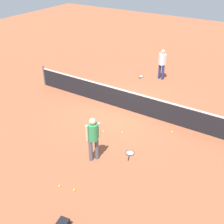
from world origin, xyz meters
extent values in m
plane|color=#9E5638|center=(0.00, 0.00, 0.00)|extent=(40.00, 40.00, 0.00)
cylinder|color=#4C4C51|center=(-5.00, 0.00, 0.54)|extent=(0.09, 0.09, 1.07)
cube|color=black|center=(0.00, 0.00, 0.46)|extent=(10.00, 0.02, 0.91)
cube|color=white|center=(0.00, 0.00, 0.94)|extent=(10.00, 0.04, 0.06)
cylinder|color=#595960|center=(0.71, -3.70, 0.42)|extent=(0.20, 0.20, 0.85)
cylinder|color=#595960|center=(0.84, -3.52, 0.42)|extent=(0.20, 0.20, 0.85)
cylinder|color=#339959|center=(0.78, -3.61, 1.16)|extent=(0.47, 0.47, 0.62)
cylinder|color=beige|center=(0.65, -3.79, 1.18)|extent=(0.13, 0.13, 0.58)
cylinder|color=beige|center=(0.90, -3.44, 1.18)|extent=(0.13, 0.13, 0.58)
sphere|color=beige|center=(0.78, -3.61, 1.58)|extent=(0.32, 0.32, 0.23)
cylinder|color=navy|center=(-0.15, 4.07, 0.42)|extent=(0.16, 0.16, 0.85)
cylinder|color=navy|center=(0.07, 4.03, 0.42)|extent=(0.16, 0.16, 0.85)
cylinder|color=white|center=(-0.04, 4.05, 1.16)|extent=(0.40, 0.40, 0.62)
cylinder|color=beige|center=(-0.25, 4.09, 1.18)|extent=(0.11, 0.11, 0.58)
cylinder|color=beige|center=(0.17, 4.01, 1.18)|extent=(0.11, 0.11, 0.58)
sphere|color=beige|center=(-0.04, 4.05, 1.58)|extent=(0.27, 0.27, 0.23)
torus|color=black|center=(1.69, -2.66, 0.01)|extent=(0.40, 0.40, 0.02)
cylinder|color=silver|center=(1.69, -2.66, 0.01)|extent=(0.34, 0.34, 0.00)
cylinder|color=black|center=(1.79, -2.92, 0.02)|extent=(0.13, 0.27, 0.03)
torus|color=black|center=(-1.11, 3.73, 0.01)|extent=(0.39, 0.39, 0.02)
cylinder|color=silver|center=(-1.11, 3.73, 0.01)|extent=(0.33, 0.33, 0.00)
cylinder|color=black|center=(-1.04, 3.46, 0.02)|extent=(0.10, 0.28, 0.03)
sphere|color=#C6E033|center=(0.12, -2.06, 0.03)|extent=(0.07, 0.07, 0.07)
sphere|color=#C6E033|center=(2.50, -0.61, 0.03)|extent=(0.07, 0.07, 0.07)
sphere|color=#C6E033|center=(1.11, -5.16, 0.03)|extent=(0.07, 0.07, 0.07)
sphere|color=#C6E033|center=(0.81, -1.72, 0.03)|extent=(0.07, 0.07, 0.07)
sphere|color=#C6E033|center=(0.63, -5.27, 0.03)|extent=(0.07, 0.07, 0.07)
camera|label=1|loc=(5.37, -9.75, 6.49)|focal=44.90mm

